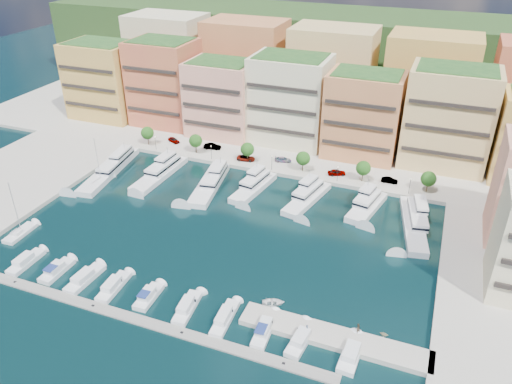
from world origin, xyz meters
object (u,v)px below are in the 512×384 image
Objects in this scene: cruiser_5 at (187,308)px; cruiser_9 at (351,354)px; car_5 at (389,180)px; tree_0 at (147,133)px; sailboat_0 at (20,234)px; person_1 at (358,328)px; tree_2 at (247,149)px; cruiser_4 at (148,297)px; yacht_4 at (308,196)px; yacht_5 at (367,204)px; lamppost_3 at (338,171)px; car_3 at (283,160)px; cruiser_1 at (56,271)px; car_4 at (337,172)px; person_0 at (307,329)px; yacht_2 at (211,181)px; tree_4 at (363,168)px; cruiser_8 at (301,340)px; cruiser_6 at (225,318)px; lamppost_1 at (211,150)px; lamppost_4 at (410,184)px; tree_3 at (303,158)px; lamppost_0 at (155,141)px; yacht_3 at (254,185)px; sailboat_2 at (100,183)px; tree_1 at (196,141)px; car_2 at (246,158)px; yacht_6 at (414,221)px; cruiser_2 at (85,279)px; tender_3 at (384,334)px; tree_5 at (429,179)px; cruiser_7 at (264,330)px; yacht_0 at (112,167)px; car_0 at (174,140)px; tender_0 at (273,302)px; lamppost_2 at (272,160)px.

cruiser_5 is 29.36m from cruiser_9.
tree_0 is at bearing 89.90° from car_5.
sailboat_0 reaches higher than person_1.
tree_2 reaches higher than cruiser_4.
yacht_5 is at bearing 5.09° from yacht_4.
cruiser_5 is at bearing -103.98° from lamppost_3.
yacht_4 reaches higher than car_5.
cruiser_9 is (73.47, -58.09, -4.20)m from tree_0.
car_3 is at bearing 85.03° from car_5.
cruiser_1 is 0.92× the size of cruiser_9.
person_0 reaches higher than car_4.
yacht_2 is at bearing 136.47° from cruiser_9.
tree_4 is 75.93m from cruiser_1.
cruiser_6 is at bearing -179.96° from cruiser_8.
lamppost_1 is 1.00× the size of lamppost_4.
lamppost_3 is at bearing 68.61° from cruiser_4.
tree_3 is 0.62× the size of cruiser_6.
lamppost_0 is at bearing 130.36° from cruiser_6.
yacht_3 is 1.35× the size of sailboat_2.
tree_1 reaches higher than yacht_3.
cruiser_1 is (-0.71, -58.10, -4.17)m from tree_1.
car_2 is at bearing 57.30° from sailboat_0.
yacht_3 and yacht_6 have the same top height.
tree_4 is at bearing 99.26° from cruiser_9.
car_5 is (13.64, 0.74, -0.10)m from car_4.
cruiser_2 and cruiser_5 have the same top height.
tree_0 reaches higher than lamppost_1.
yacht_4 is 22.83m from car_5.
cruiser_1 is (-6.71, -55.80, -3.26)m from lamppost_1.
cruiser_4 is at bearing 103.14° from tender_3.
tree_4 and tree_5 have the same top height.
lamppost_3 is at bearing 90.81° from cruiser_7.
yacht_0 is 72.45m from cruiser_7.
lamppost_4 is 0.90× the size of car_4.
tree_5 is 1.34× the size of car_5.
car_3 is at bearing 16.83° from lamppost_1.
tree_5 is 1.32× the size of car_0.
tree_0 reaches higher than yacht_2.
tender_0 is at bearing 157.53° from car_4.
tree_5 reaches higher than yacht_4.
cruiser_5 is at bearing -42.27° from yacht_0.
lamppost_2 is at bearing 84.33° from yacht_3.
lamppost_0 is (-76.00, -2.30, -0.92)m from tree_5.
tree_5 is 1.35× the size of lamppost_1.
sailboat_0 is at bearing -96.35° from lamppost_0.
car_4 reaches higher than cruiser_5.
yacht_6 is 74.99m from car_0.
cruiser_8 is at bearing 112.35° from person_0.
lamppost_0 is 82.83m from cruiser_8.
yacht_5 is 69.87m from cruiser_1.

